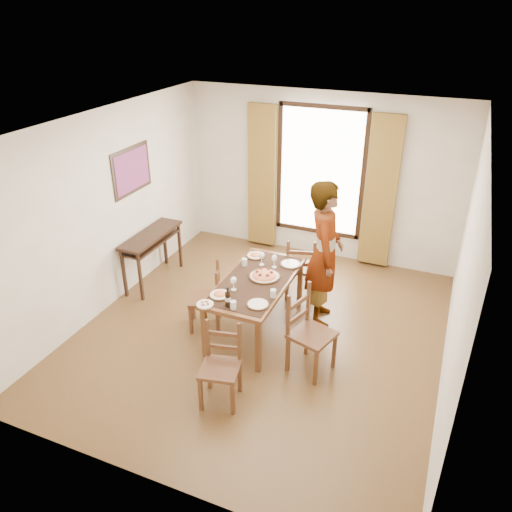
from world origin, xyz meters
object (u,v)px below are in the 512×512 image
at_px(console_table, 151,241).
at_px(pasta_platter, 264,274).
at_px(man, 324,254).
at_px(dining_table, 256,285).

distance_m(console_table, pasta_platter, 2.07).
bearing_deg(pasta_platter, man, 36.25).
bearing_deg(man, pasta_platter, 110.73).
height_order(dining_table, man, man).
relative_size(console_table, dining_table, 0.73).
distance_m(dining_table, pasta_platter, 0.17).
relative_size(man, pasta_platter, 4.94).
bearing_deg(dining_table, man, 38.33).
bearing_deg(dining_table, console_table, 163.45).
relative_size(console_table, pasta_platter, 3.00).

